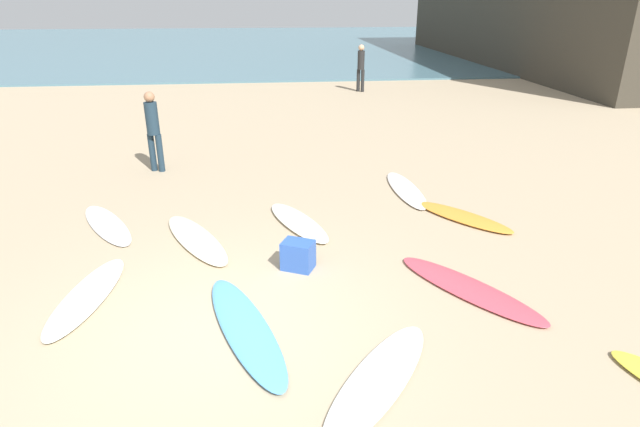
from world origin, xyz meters
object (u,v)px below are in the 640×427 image
Objects in this scene: surfboard_0 at (298,222)px; surfboard_9 at (87,296)px; surfboard_3 at (463,217)px; beachgoer_mid at (153,127)px; surfboard_4 at (245,328)px; beachgoer_near at (361,65)px; beach_cooler at (298,255)px; surfboard_5 at (196,239)px; surfboard_2 at (107,225)px; surfboard_1 at (379,379)px; surfboard_6 at (469,289)px; surfboard_8 at (406,189)px.

surfboard_0 reaches higher than surfboard_9.
beachgoer_mid is (-5.98, 3.42, 0.97)m from surfboard_3.
surfboard_9 is at bearing 137.06° from surfboard_4.
beachgoer_mid is (-0.02, 5.47, 0.97)m from surfboard_9.
beach_cooler is at bearing -66.78° from beachgoer_near.
beachgoer_mid is (-6.46, -9.87, -0.04)m from beachgoer_near.
surfboard_0 is at bearing -67.90° from beachgoer_near.
surfboard_4 is 1.20× the size of surfboard_9.
surfboard_5 is 2.05m from surfboard_9.
surfboard_5 is 14.70m from beachgoer_near.
beachgoer_mid is (0.34, 3.08, 0.98)m from surfboard_2.
surfboard_4 is 1.33× the size of beachgoer_near.
surfboard_4 is 1.11× the size of surfboard_5.
surfboard_2 is (-3.33, 0.27, -0.01)m from surfboard_0.
beachgoer_near is at bearing 75.89° from surfboard_9.
surfboard_4 is 1.38× the size of beachgoer_mid.
surfboard_1 is at bearing 101.32° from surfboard_2.
surfboard_0 is 3.30m from surfboard_6.
surfboard_2 is at bearing -11.49° from surfboard_1.
surfboard_4 is 5.57× the size of beach_cooler.
surfboard_5 is 1.24× the size of beachgoer_mid.
surfboard_5 is 4.37m from surfboard_6.
beachgoer_near reaches higher than surfboard_1.
surfboard_0 reaches higher than surfboard_1.
surfboard_0 is 4.40× the size of beach_cooler.
surfboard_5 is 1.07× the size of surfboard_9.
surfboard_3 is at bearing -83.76° from surfboard_1.
surfboard_8 is 1.24× the size of beachgoer_mid.
surfboard_6 is at bearing -145.50° from surfboard_3.
surfboard_9 is 1.16× the size of beachgoer_mid.
surfboard_4 is 1.11× the size of surfboard_8.
beachgoer_mid is 5.78m from beach_cooler.
surfboard_9 is at bearing 68.37° from surfboard_2.
surfboard_6 is (3.02, 0.61, -0.01)m from surfboard_4.
surfboard_5 is at bearing 23.82° from surfboard_8.
beach_cooler is at bearing 169.16° from surfboard_3.
surfboard_1 is 4.07m from surfboard_9.
beachgoer_mid reaches higher than surfboard_0.
surfboard_0 is 1.60m from beach_cooler.
surfboard_3 is 0.79× the size of surfboard_4.
surfboard_1 is 5.88m from surfboard_2.
beach_cooler is (2.86, 0.53, 0.18)m from surfboard_9.
surfboard_5 reaches higher than surfboard_9.
surfboard_8 is (5.66, 1.17, 0.00)m from surfboard_2.
surfboard_1 is 4.83× the size of beach_cooler.
beachgoer_near is at bearing -97.43° from surfboard_8.
surfboard_6 is (-0.80, -2.41, -0.01)m from surfboard_3.
beachgoer_mid is at bearing -82.08° from surfboard_6.
surfboard_2 is 1.13× the size of beachgoer_near.
surfboard_4 is 3.09m from surfboard_6.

